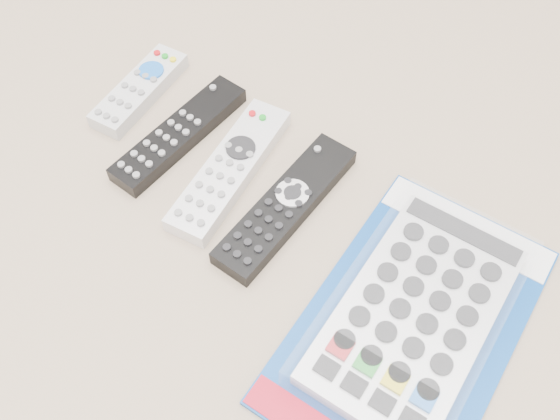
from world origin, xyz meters
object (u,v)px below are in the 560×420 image
Objects in this scene: remote_small_grey at (139,90)px; remote_silver_dvd at (230,169)px; remote_slim_black at (179,134)px; jumbo_remote_packaged at (416,314)px; remote_large_black at (286,206)px.

remote_silver_dvd is (0.18, -0.03, 0.00)m from remote_small_grey.
jumbo_remote_packaged reaches higher than remote_slim_black.
remote_slim_black is at bearing 167.44° from remote_silver_dvd.
remote_slim_black is 0.93× the size of remote_silver_dvd.
remote_silver_dvd is at bearing -17.02° from remote_small_grey.
jumbo_remote_packaged is at bearing -16.51° from remote_silver_dvd.
remote_silver_dvd and remote_large_black have the same top height.
remote_slim_black and remote_silver_dvd have the same top height.
remote_small_grey and remote_slim_black have the same top height.
remote_large_black is (0.09, -0.00, -0.00)m from remote_silver_dvd.
remote_slim_black is 0.17m from remote_large_black.
remote_slim_black is 0.95× the size of remote_large_black.
jumbo_remote_packaged reaches higher than remote_small_grey.
remote_large_black is (0.17, -0.01, 0.00)m from remote_slim_black.
remote_silver_dvd is 1.01× the size of remote_large_black.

